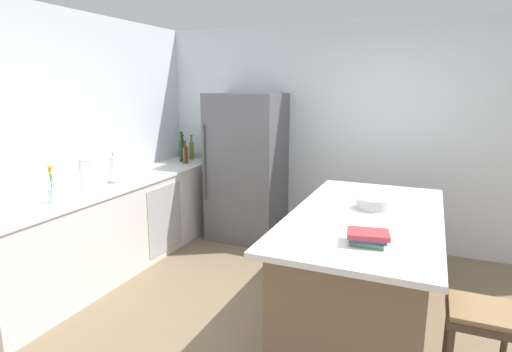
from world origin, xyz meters
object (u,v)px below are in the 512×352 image
Objects in this scene: syrup_bottle at (185,155)px; olive_oil_bottle at (192,150)px; bar_stool at (480,329)px; mixing_bowl at (372,203)px; kitchen_island at (363,269)px; refrigerator at (247,167)px; cookbook_stack at (368,237)px; gin_bottle at (183,150)px; flower_vase at (53,192)px; paper_towel_roll at (114,170)px; sink_faucet at (82,174)px; wine_bottle at (182,150)px.

olive_oil_bottle is at bearing 105.50° from syrup_bottle.
mixing_bowl is (-0.73, 0.91, 0.40)m from bar_stool.
kitchen_island is 2.22m from refrigerator.
cookbook_stack is 1.10× the size of mixing_bowl.
syrup_bottle is 1.02× the size of cookbook_stack.
flower_vase is at bearing -87.25° from gin_bottle.
paper_towel_roll is (-3.29, 0.84, 0.48)m from bar_stool.
refrigerator is at bearing 61.33° from sink_faucet.
bar_stool is 3.81m from syrup_bottle.
flower_vase is at bearing -88.02° from wine_bottle.
paper_towel_roll reaches higher than bar_stool.
sink_faucet is at bearing -89.75° from gin_bottle.
refrigerator is 2.28m from flower_vase.
kitchen_island is at bearing -2.25° from paper_towel_roll.
wine_bottle reaches higher than mixing_bowl.
syrup_bottle is (0.14, -0.18, -0.02)m from gin_bottle.
paper_towel_roll reaches higher than cookbook_stack.
gin_bottle reaches higher than paper_towel_roll.
refrigerator is (-1.65, 1.43, 0.44)m from kitchen_island.
mixing_bowl is at bearing -37.00° from refrigerator.
syrup_bottle is (0.14, 1.56, -0.04)m from sink_faucet.
sink_faucet is 0.91× the size of olive_oil_bottle.
kitchen_island is 0.81m from cookbook_stack.
bar_stool is (2.40, -2.17, -0.34)m from refrigerator.
kitchen_island is 6.97× the size of sink_faucet.
bar_stool is at bearing -10.45° from cookbook_stack.
olive_oil_bottle is (-0.04, 2.26, 0.04)m from flower_vase.
sink_faucet reaches higher than syrup_bottle.
syrup_bottle is 3.19m from cookbook_stack.
kitchen_island is at bearing -27.79° from syrup_bottle.
mixing_bowl is (2.56, 0.07, -0.09)m from paper_towel_roll.
flower_vase is 2.59m from cookbook_stack.
sink_faucet reaches higher than kitchen_island.
flower_vase is 1.12× the size of syrup_bottle.
wine_bottle is (-0.03, -0.18, 0.03)m from olive_oil_bottle.
cookbook_stack is at bearing -49.49° from refrigerator.
kitchen_island is 6.36× the size of olive_oil_bottle.
paper_towel_roll is at bearing 177.75° from kitchen_island.
paper_towel_roll is 1.19m from syrup_bottle.
kitchen_island is 2.60m from paper_towel_roll.
flower_vase is 0.95× the size of gin_bottle.
kitchen_island is at bearing 135.15° from bar_stool.
refrigerator is at bearing 56.26° from paper_towel_roll.
sink_faucet is (-3.33, 0.47, 0.51)m from bar_stool.
gin_bottle is (-0.10, 2.16, 0.04)m from flower_vase.
mixing_bowl is (1.67, -1.26, 0.06)m from refrigerator.
olive_oil_bottle is 0.29m from syrup_bottle.
olive_oil_bottle reaches higher than flower_vase.
mixing_bowl is at bearing -28.83° from olive_oil_bottle.
refrigerator reaches higher than flower_vase.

